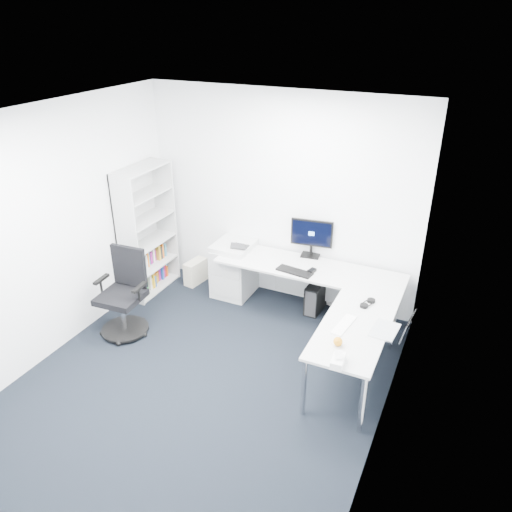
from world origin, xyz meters
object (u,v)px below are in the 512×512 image
at_px(l_desk, 299,304).
at_px(monitor, 311,238).
at_px(bookshelf, 147,231).
at_px(task_chair, 120,295).
at_px(laptop, 386,320).

xyz_separation_m(l_desk, monitor, (-0.09, 0.62, 0.59)).
relative_size(bookshelf, monitor, 3.29).
bearing_deg(bookshelf, task_chair, -72.40).
distance_m(task_chair, monitor, 2.41).
relative_size(bookshelf, laptop, 5.00).
xyz_separation_m(l_desk, task_chair, (-1.85, -0.97, 0.18)).
bearing_deg(task_chair, monitor, 38.36).
bearing_deg(l_desk, laptop, -29.52).
height_order(bookshelf, monitor, bookshelf).
xyz_separation_m(monitor, laptop, (1.21, -1.26, -0.13)).
bearing_deg(laptop, bookshelf, 173.21).
distance_m(l_desk, monitor, 0.86).
relative_size(l_desk, monitor, 4.39).
distance_m(bookshelf, monitor, 2.17).
relative_size(l_desk, laptop, 6.65).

